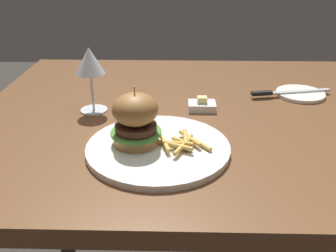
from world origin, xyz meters
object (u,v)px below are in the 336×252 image
at_px(wine_glass, 90,64).
at_px(table_knife, 284,92).
at_px(main_plate, 158,148).
at_px(bread_plate, 300,94).
at_px(burger_sandwich, 136,119).
at_px(butter_dish, 202,105).

xyz_separation_m(wine_glass, table_knife, (0.52, 0.12, -0.11)).
bearing_deg(table_knife, wine_glass, -167.57).
relative_size(main_plate, wine_glass, 1.80).
bearing_deg(table_knife, bread_plate, 11.59).
xyz_separation_m(burger_sandwich, butter_dish, (0.15, 0.22, -0.06)).
relative_size(wine_glass, bread_plate, 1.22).
xyz_separation_m(burger_sandwich, bread_plate, (0.44, 0.33, -0.06)).
height_order(wine_glass, bread_plate, wine_glass).
distance_m(main_plate, bread_plate, 0.52).
xyz_separation_m(bread_plate, butter_dish, (-0.29, -0.11, 0.01)).
bearing_deg(table_knife, burger_sandwich, -140.94).
bearing_deg(butter_dish, table_knife, 22.58).
distance_m(bread_plate, butter_dish, 0.31).
bearing_deg(main_plate, table_knife, 43.36).
bearing_deg(butter_dish, wine_glass, -176.85).
bearing_deg(burger_sandwich, bread_plate, 36.57).
xyz_separation_m(table_knife, butter_dish, (-0.24, -0.10, -0.00)).
relative_size(wine_glass, butter_dish, 2.34).
bearing_deg(table_knife, main_plate, -136.64).
xyz_separation_m(main_plate, butter_dish, (0.10, 0.23, 0.00)).
bearing_deg(burger_sandwich, main_plate, -10.15).
relative_size(main_plate, burger_sandwich, 2.38).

